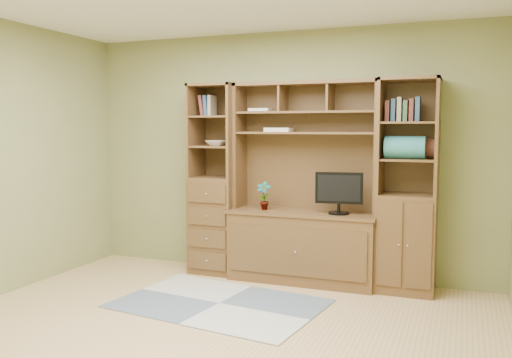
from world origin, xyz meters
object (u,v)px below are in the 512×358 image
at_px(center_hutch, 303,183).
at_px(left_tower, 216,179).
at_px(monitor, 339,185).
at_px(right_tower, 408,186).

xyz_separation_m(center_hutch, left_tower, (-1.00, 0.04, 0.00)).
bearing_deg(center_hutch, monitor, -5.30).
bearing_deg(monitor, right_tower, -1.22).
bearing_deg(left_tower, center_hutch, -2.29).
height_order(center_hutch, monitor, center_hutch).
relative_size(center_hutch, right_tower, 1.00).
relative_size(center_hutch, left_tower, 1.00).
xyz_separation_m(left_tower, right_tower, (2.02, 0.00, 0.00)).
distance_m(center_hutch, monitor, 0.38).
distance_m(left_tower, monitor, 1.38).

